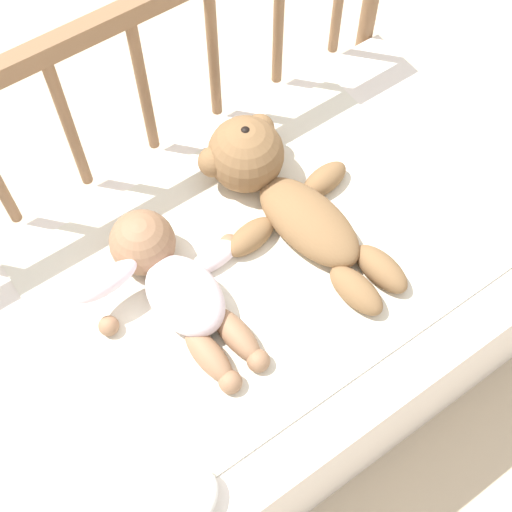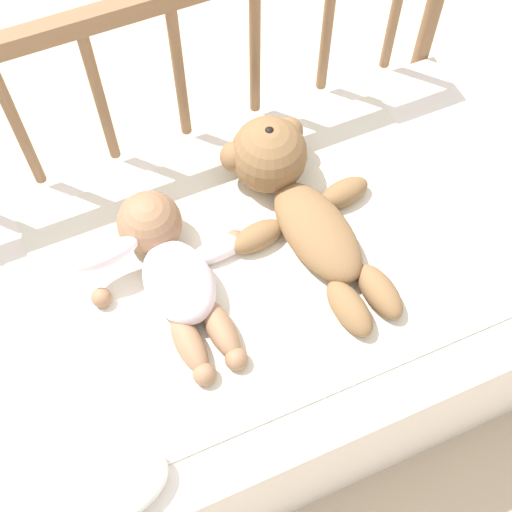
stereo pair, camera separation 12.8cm
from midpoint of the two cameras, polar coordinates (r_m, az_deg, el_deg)
name	(u,v)px [view 1 (the left image)]	position (r m, az deg, el deg)	size (l,w,h in m)	color
ground_plane	(257,363)	(1.76, -2.00, -8.75)	(12.00, 12.00, 0.00)	#C6B293
crib_mattress	(257,324)	(1.54, -2.26, -5.70)	(1.17, 0.70, 0.47)	white
crib_rail	(147,107)	(1.44, -11.31, 11.42)	(1.17, 0.04, 0.84)	brown
blanket	(259,262)	(1.34, -2.52, -0.73)	(0.80, 0.57, 0.01)	silver
teddy_bear	(279,190)	(1.36, -0.84, 5.11)	(0.31, 0.48, 0.15)	olive
baby	(173,281)	(1.29, -9.49, -2.25)	(0.32, 0.38, 0.12)	white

